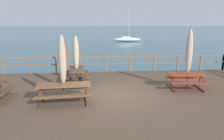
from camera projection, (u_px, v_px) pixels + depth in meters
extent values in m
plane|color=#2D5B6B|center=(113.00, 109.00, 10.27)|extent=(600.00, 600.00, 0.00)
cube|color=brown|center=(114.00, 102.00, 10.20)|extent=(16.64, 9.91, 0.70)
cube|color=brown|center=(106.00, 57.00, 14.60)|extent=(16.34, 0.09, 0.08)
cube|color=brown|center=(106.00, 64.00, 14.69)|extent=(16.34, 0.07, 0.06)
cube|color=brown|center=(4.00, 66.00, 14.11)|extent=(0.10, 0.10, 1.05)
cube|color=brown|center=(30.00, 66.00, 14.26)|extent=(0.10, 0.10, 1.05)
cube|color=brown|center=(56.00, 65.00, 14.41)|extent=(0.10, 0.10, 1.05)
cube|color=brown|center=(81.00, 65.00, 14.55)|extent=(0.10, 0.10, 1.05)
cube|color=brown|center=(106.00, 64.00, 14.70)|extent=(0.10, 0.10, 1.05)
cube|color=brown|center=(131.00, 64.00, 14.85)|extent=(0.10, 0.10, 1.05)
cube|color=brown|center=(154.00, 64.00, 15.00)|extent=(0.10, 0.10, 1.05)
cube|color=brown|center=(178.00, 63.00, 15.15)|extent=(0.10, 0.10, 1.05)
cube|color=brown|center=(201.00, 63.00, 15.30)|extent=(0.10, 0.10, 1.05)
cube|color=brown|center=(223.00, 62.00, 15.45)|extent=(0.10, 0.10, 1.05)
cube|color=brown|center=(223.00, 62.00, 15.45)|extent=(0.10, 0.10, 1.05)
cube|color=#993819|center=(186.00, 74.00, 10.93)|extent=(1.81, 0.91, 0.05)
cube|color=#993819|center=(190.00, 83.00, 10.44)|extent=(1.77, 0.43, 0.04)
cube|color=#993819|center=(182.00, 77.00, 11.54)|extent=(1.77, 0.43, 0.04)
cube|color=maroon|center=(172.00, 88.00, 11.07)|extent=(0.20, 1.40, 0.06)
cylinder|color=maroon|center=(172.00, 81.00, 11.00)|extent=(0.07, 0.07, 0.74)
cylinder|color=maroon|center=(174.00, 79.00, 10.68)|extent=(0.11, 0.63, 0.37)
cylinder|color=maroon|center=(171.00, 76.00, 11.23)|extent=(0.11, 0.63, 0.37)
cube|color=maroon|center=(199.00, 88.00, 11.08)|extent=(0.20, 1.40, 0.06)
cylinder|color=maroon|center=(200.00, 81.00, 11.01)|extent=(0.07, 0.07, 0.74)
cylinder|color=maroon|center=(203.00, 78.00, 10.69)|extent=(0.11, 0.63, 0.37)
cylinder|color=maroon|center=(198.00, 76.00, 11.24)|extent=(0.11, 0.63, 0.37)
cube|color=brown|center=(77.00, 69.00, 12.15)|extent=(0.93, 2.03, 0.05)
cube|color=brown|center=(87.00, 74.00, 12.31)|extent=(0.45, 1.99, 0.04)
cube|color=brown|center=(67.00, 75.00, 12.11)|extent=(0.45, 1.99, 0.04)
cube|color=#432F1F|center=(78.00, 86.00, 11.52)|extent=(1.40, 0.20, 0.06)
cylinder|color=#432F1F|center=(77.00, 79.00, 11.45)|extent=(0.07, 0.07, 0.74)
cylinder|color=#432F1F|center=(83.00, 75.00, 11.45)|extent=(0.63, 0.11, 0.37)
cylinder|color=#432F1F|center=(72.00, 75.00, 11.35)|extent=(0.63, 0.11, 0.37)
cube|color=#432F1F|center=(77.00, 78.00, 13.07)|extent=(1.40, 0.20, 0.06)
cylinder|color=#432F1F|center=(77.00, 73.00, 13.00)|extent=(0.07, 0.07, 0.74)
cylinder|color=#432F1F|center=(81.00, 69.00, 13.01)|extent=(0.63, 0.11, 0.37)
cylinder|color=#432F1F|center=(72.00, 69.00, 12.91)|extent=(0.63, 0.11, 0.37)
cube|color=brown|center=(64.00, 85.00, 9.03)|extent=(2.22, 0.91, 0.05)
cube|color=brown|center=(63.00, 96.00, 8.55)|extent=(2.18, 0.43, 0.04)
cube|color=brown|center=(65.00, 88.00, 9.63)|extent=(2.18, 0.43, 0.04)
cube|color=brown|center=(42.00, 103.00, 9.03)|extent=(0.18, 1.40, 0.06)
cylinder|color=brown|center=(41.00, 95.00, 8.96)|extent=(0.07, 0.07, 0.74)
cylinder|color=brown|center=(40.00, 92.00, 8.65)|extent=(0.10, 0.63, 0.37)
cylinder|color=brown|center=(42.00, 88.00, 9.19)|extent=(0.10, 0.63, 0.37)
cube|color=brown|center=(87.00, 100.00, 9.32)|extent=(0.18, 1.40, 0.06)
cylinder|color=brown|center=(86.00, 92.00, 9.25)|extent=(0.07, 0.07, 0.74)
cylinder|color=brown|center=(87.00, 89.00, 8.93)|extent=(0.10, 0.63, 0.37)
cylinder|color=brown|center=(86.00, 86.00, 9.48)|extent=(0.10, 0.63, 0.37)
cube|color=brown|center=(7.00, 90.00, 9.40)|extent=(0.28, 1.75, 0.04)
cube|color=#432F1F|center=(1.00, 94.00, 10.11)|extent=(1.40, 0.08, 0.06)
cylinder|color=#432F1F|center=(0.00, 87.00, 10.04)|extent=(0.07, 0.07, 0.74)
cylinder|color=#432F1F|center=(6.00, 82.00, 10.02)|extent=(0.63, 0.06, 0.37)
cylinder|color=#4C3828|center=(188.00, 61.00, 10.73)|extent=(0.06, 0.06, 2.79)
ellipsoid|color=tan|center=(189.00, 51.00, 10.63)|extent=(0.32, 0.32, 2.12)
cylinder|color=#71614F|center=(189.00, 54.00, 10.66)|extent=(0.21, 0.21, 0.05)
cone|color=#4C3828|center=(191.00, 31.00, 10.43)|extent=(0.10, 0.10, 0.14)
cylinder|color=#4C3828|center=(76.00, 61.00, 12.05)|extent=(0.06, 0.06, 2.42)
ellipsoid|color=#CCB793|center=(76.00, 53.00, 11.96)|extent=(0.32, 0.32, 1.84)
cylinder|color=#7A6E58|center=(76.00, 55.00, 11.99)|extent=(0.21, 0.21, 0.05)
cone|color=#4C3828|center=(75.00, 37.00, 11.79)|extent=(0.10, 0.10, 0.14)
cylinder|color=#4C3828|center=(63.00, 71.00, 8.94)|extent=(0.06, 0.06, 2.63)
ellipsoid|color=tan|center=(62.00, 60.00, 8.84)|extent=(0.32, 0.32, 2.00)
cylinder|color=#71614F|center=(62.00, 63.00, 8.87)|extent=(0.21, 0.21, 0.05)
cone|color=#4C3828|center=(61.00, 36.00, 8.65)|extent=(0.10, 0.10, 0.14)
cylinder|color=#4C3828|center=(64.00, 66.00, 10.88)|extent=(0.06, 0.06, 2.33)
ellipsoid|color=#A33328|center=(64.00, 57.00, 10.79)|extent=(0.32, 0.32, 1.77)
cylinder|color=maroon|center=(64.00, 60.00, 10.82)|extent=(0.21, 0.21, 0.05)
cone|color=#4C3828|center=(63.00, 40.00, 10.62)|extent=(0.10, 0.10, 0.14)
ellipsoid|color=white|center=(127.00, 39.00, 48.19)|extent=(6.08, 1.97, 0.90)
cube|color=silver|center=(126.00, 37.00, 48.07)|extent=(1.85, 1.18, 0.36)
cylinder|color=silver|center=(129.00, 22.00, 47.42)|extent=(0.10, 0.10, 7.00)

